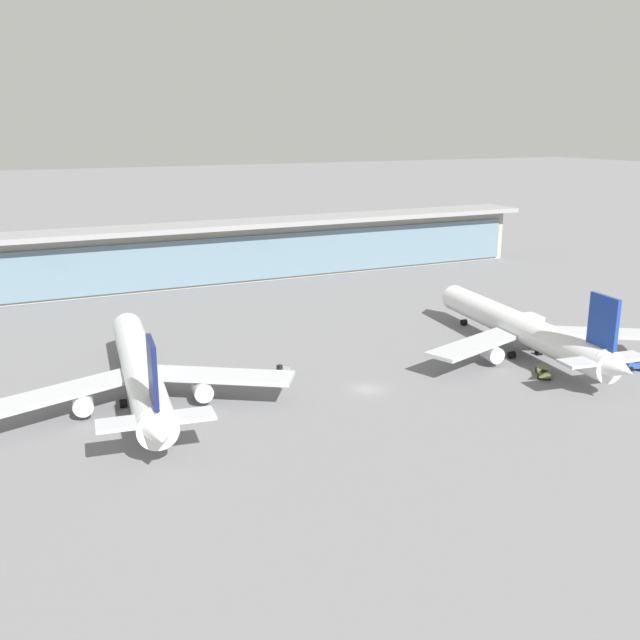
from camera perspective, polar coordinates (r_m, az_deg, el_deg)
The scene contains 8 objects.
ground_plane at distance 110.43m, azimuth 3.74°, elevation -5.43°, with size 1200.00×1200.00×0.00m, color slate.
airliner_left_stand at distance 107.02m, azimuth -13.85°, elevation -3.88°, with size 42.44×55.58×14.81m.
airliner_centre_stand at distance 129.98m, azimuth 15.54°, elevation -0.63°, with size 42.44×55.58×14.81m.
service_truck_near_nose_blue at distance 128.74m, azimuth 23.37°, elevation -3.25°, with size 3.27×2.59×2.05m.
service_truck_under_wing_white at distance 145.66m, azimuth 16.46°, elevation -0.24°, with size 3.43×7.57×3.10m.
service_truck_mid_apron_grey at distance 115.29m, azimuth -3.08°, elevation -4.05°, with size 3.32×2.79×2.05m.
service_truck_by_tail_olive at distance 120.66m, azimuth 17.06°, elevation -3.87°, with size 5.10×6.29×2.70m.
terminal_building at distance 182.95m, azimuth -9.14°, elevation 5.21°, with size 183.60×12.80×15.20m.
Camera 1 is at (-51.31, -89.83, 38.63)m, focal length 40.96 mm.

